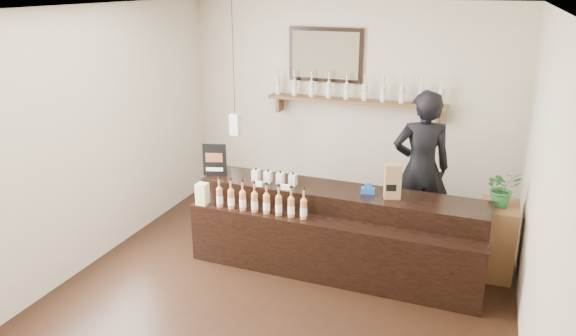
% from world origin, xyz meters
% --- Properties ---
extents(ground, '(5.00, 5.00, 0.00)m').
position_xyz_m(ground, '(0.00, 0.00, 0.00)').
color(ground, black).
rests_on(ground, ground).
extents(room_shell, '(5.00, 5.00, 5.00)m').
position_xyz_m(room_shell, '(0.00, 0.00, 1.70)').
color(room_shell, beige).
rests_on(room_shell, ground).
extents(back_wall_decor, '(2.66, 0.96, 1.69)m').
position_xyz_m(back_wall_decor, '(-0.16, 2.37, 1.76)').
color(back_wall_decor, brown).
rests_on(back_wall_decor, ground).
extents(counter, '(3.16, 0.95, 1.03)m').
position_xyz_m(counter, '(0.35, 0.58, 0.41)').
color(counter, black).
rests_on(counter, ground).
extents(promo_sign, '(0.27, 0.10, 0.38)m').
position_xyz_m(promo_sign, '(-1.12, 0.64, 1.07)').
color(promo_sign, black).
rests_on(promo_sign, counter).
extents(paper_bag, '(0.19, 0.16, 0.37)m').
position_xyz_m(paper_bag, '(0.93, 0.65, 1.06)').
color(paper_bag, '#906945').
rests_on(paper_bag, counter).
extents(tape_dispenser, '(0.15, 0.07, 0.12)m').
position_xyz_m(tape_dispenser, '(0.67, 0.68, 0.92)').
color(tape_dispenser, '#1751A4').
rests_on(tape_dispenser, counter).
extents(side_cabinet, '(0.41, 0.55, 0.79)m').
position_xyz_m(side_cabinet, '(2.00, 1.03, 0.40)').
color(side_cabinet, brown).
rests_on(side_cabinet, ground).
extents(potted_plant, '(0.44, 0.42, 0.39)m').
position_xyz_m(potted_plant, '(2.00, 1.03, 0.99)').
color(potted_plant, '#28642E').
rests_on(potted_plant, side_cabinet).
extents(shopkeeper, '(0.89, 0.73, 2.11)m').
position_xyz_m(shopkeeper, '(1.11, 1.55, 1.06)').
color(shopkeeper, black).
rests_on(shopkeeper, ground).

